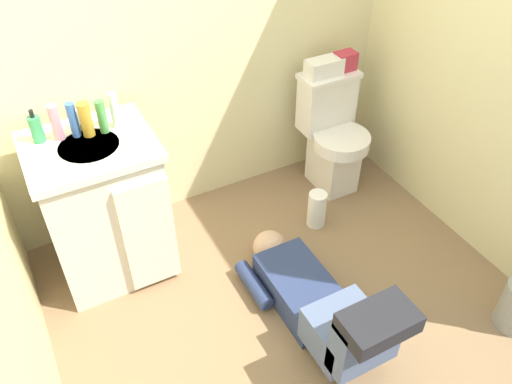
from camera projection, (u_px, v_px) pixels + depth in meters
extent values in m
cube|color=olive|center=(284.00, 299.00, 2.75)|extent=(2.81, 2.96, 0.04)
cube|color=beige|center=(193.00, 8.00, 2.65)|extent=(2.47, 0.08, 2.40)
cube|color=white|center=(333.00, 161.00, 3.34)|extent=(0.22, 0.30, 0.38)
cylinder|color=white|center=(342.00, 141.00, 3.18)|extent=(0.35, 0.35, 0.08)
cube|color=white|center=(327.00, 103.00, 3.20)|extent=(0.34, 0.17, 0.34)
cube|color=white|center=(329.00, 76.00, 3.08)|extent=(0.36, 0.19, 0.03)
cube|color=beige|center=(105.00, 212.00, 2.67)|extent=(0.56, 0.48, 0.78)
cube|color=silver|center=(88.00, 147.00, 2.41)|extent=(0.60, 0.52, 0.04)
cylinder|color=silver|center=(90.00, 150.00, 2.40)|extent=(0.28, 0.28, 0.05)
cube|color=beige|center=(150.00, 236.00, 2.56)|extent=(0.26, 0.03, 0.66)
cylinder|color=silver|center=(78.00, 120.00, 2.45)|extent=(0.02, 0.02, 0.10)
cube|color=navy|center=(301.00, 290.00, 2.67)|extent=(0.29, 0.52, 0.17)
sphere|color=tan|center=(270.00, 247.00, 2.88)|extent=(0.19, 0.19, 0.19)
cube|color=slate|center=(343.00, 331.00, 2.36)|extent=(0.31, 0.28, 0.20)
cube|color=slate|center=(365.00, 339.00, 2.19)|extent=(0.31, 0.12, 0.32)
cube|color=black|center=(378.00, 323.00, 2.05)|extent=(0.31, 0.19, 0.09)
cylinder|color=navy|center=(254.00, 285.00, 2.72)|extent=(0.08, 0.30, 0.08)
cube|color=silver|center=(324.00, 67.00, 3.02)|extent=(0.22, 0.11, 0.10)
cube|color=#B22D3F|center=(345.00, 61.00, 3.07)|extent=(0.12, 0.09, 0.11)
cylinder|color=#369158|center=(37.00, 129.00, 2.36)|extent=(0.06, 0.06, 0.13)
cylinder|color=black|center=(31.00, 114.00, 2.31)|extent=(0.02, 0.02, 0.04)
cylinder|color=pink|center=(56.00, 123.00, 2.36)|extent=(0.05, 0.05, 0.18)
cylinder|color=#3963B0|center=(73.00, 120.00, 2.38)|extent=(0.04, 0.04, 0.17)
cylinder|color=gold|center=(86.00, 119.00, 2.39)|extent=(0.06, 0.06, 0.17)
cylinder|color=#499746|center=(102.00, 117.00, 2.41)|extent=(0.04, 0.04, 0.17)
cylinder|color=silver|center=(115.00, 110.00, 2.44)|extent=(0.04, 0.04, 0.18)
cylinder|color=white|center=(317.00, 209.00, 3.09)|extent=(0.11, 0.11, 0.24)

